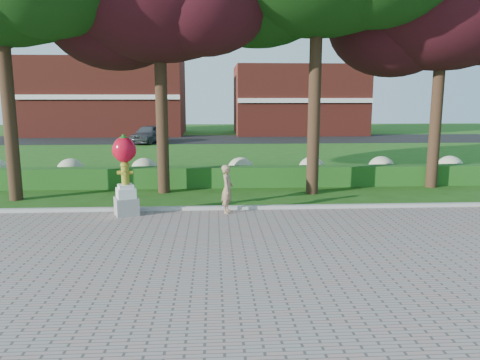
{
  "coord_description": "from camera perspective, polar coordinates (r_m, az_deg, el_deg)",
  "views": [
    {
      "loc": [
        -0.12,
        -11.3,
        3.54
      ],
      "look_at": [
        0.57,
        1.0,
        1.34
      ],
      "focal_mm": 35.0,
      "sensor_mm": 36.0,
      "label": 1
    }
  ],
  "objects": [
    {
      "name": "curb",
      "position": [
        14.72,
        -2.67,
        -3.49
      ],
      "size": [
        40.0,
        0.18,
        0.15
      ],
      "primitive_type": "cube",
      "color": "#ADADA5",
      "rests_on": "ground"
    },
    {
      "name": "parked_car",
      "position": [
        36.76,
        -11.1,
        5.54
      ],
      "size": [
        2.73,
        4.39,
        1.39
      ],
      "primitive_type": "imported",
      "rotation": [
        0.0,
        0.0,
        -0.28
      ],
      "color": "#44484C",
      "rests_on": "street"
    },
    {
      "name": "ground",
      "position": [
        11.85,
        -2.51,
        -7.26
      ],
      "size": [
        100.0,
        100.0,
        0.0
      ],
      "primitive_type": "plane",
      "color": "#204D13",
      "rests_on": "ground"
    },
    {
      "name": "tree_far_right",
      "position": [
        20.1,
        23.28,
        19.16
      ],
      "size": [
        7.88,
        6.72,
        10.21
      ],
      "color": "black",
      "rests_on": "ground"
    },
    {
      "name": "lawn_hedge",
      "position": [
        18.57,
        -2.81,
        0.39
      ],
      "size": [
        24.0,
        0.7,
        0.8
      ],
      "primitive_type": "cube",
      "color": "#224E16",
      "rests_on": "ground"
    },
    {
      "name": "walkway",
      "position": [
        8.11,
        -2.13,
        -15.6
      ],
      "size": [
        40.0,
        14.0,
        0.04
      ],
      "primitive_type": "cube",
      "color": "gray",
      "rests_on": "ground"
    },
    {
      "name": "hydrangea_row",
      "position": [
        19.55,
        -1.16,
        1.34
      ],
      "size": [
        20.1,
        1.1,
        0.99
      ],
      "color": "#B0B288",
      "rests_on": "ground"
    },
    {
      "name": "woman",
      "position": [
        14.18,
        -1.56,
        -1.09
      ],
      "size": [
        0.44,
        0.59,
        1.48
      ],
      "primitive_type": "imported",
      "rotation": [
        0.0,
        0.0,
        1.4
      ],
      "color": "#9D7A5A",
      "rests_on": "walkway"
    },
    {
      "name": "building_left",
      "position": [
        46.37,
        -15.76,
        9.72
      ],
      "size": [
        14.0,
        8.0,
        7.0
      ],
      "primitive_type": "cube",
      "color": "maroon",
      "rests_on": "ground"
    },
    {
      "name": "building_right",
      "position": [
        46.03,
        7.04,
        9.64
      ],
      "size": [
        12.0,
        8.0,
        6.4
      ],
      "primitive_type": "cube",
      "color": "maroon",
      "rests_on": "ground"
    },
    {
      "name": "street",
      "position": [
        39.46,
        -3.05,
        4.99
      ],
      "size": [
        50.0,
        8.0,
        0.02
      ],
      "primitive_type": "cube",
      "color": "black",
      "rests_on": "ground"
    },
    {
      "name": "hydrant_sculpture",
      "position": [
        14.23,
        -13.83,
        0.85
      ],
      "size": [
        0.84,
        0.84,
        2.41
      ],
      "rotation": [
        0.0,
        0.0,
        0.35
      ],
      "color": "gray",
      "rests_on": "walkway"
    }
  ]
}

